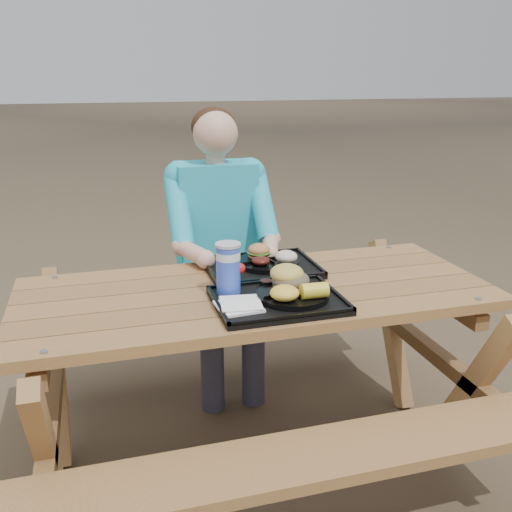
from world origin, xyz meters
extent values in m
plane|color=#999999|center=(0.00, 0.00, 0.00)|extent=(60.00, 60.00, 0.00)
cube|color=black|center=(0.03, -0.17, 0.76)|extent=(0.45, 0.35, 0.02)
cube|color=black|center=(0.08, 0.19, 0.76)|extent=(0.45, 0.35, 0.02)
cylinder|color=black|center=(0.09, -0.18, 0.78)|extent=(0.26, 0.26, 0.02)
cylinder|color=black|center=(0.11, 0.20, 0.78)|extent=(0.26, 0.26, 0.02)
cube|color=white|center=(-0.12, -0.21, 0.78)|extent=(0.16, 0.16, 0.02)
cylinder|color=blue|center=(-0.12, -0.06, 0.86)|extent=(0.09, 0.09, 0.18)
cylinder|color=#320805|center=(0.02, -0.06, 0.79)|extent=(0.05, 0.05, 0.03)
cylinder|color=yellow|center=(0.10, -0.04, 0.79)|extent=(0.06, 0.06, 0.03)
ellipsoid|color=yellow|center=(0.04, -0.23, 0.82)|extent=(0.10, 0.10, 0.05)
cube|color=black|center=(-0.08, 0.20, 0.77)|extent=(0.05, 0.15, 0.01)
ellipsoid|color=#4A170E|center=(0.06, 0.15, 0.81)|extent=(0.08, 0.08, 0.03)
ellipsoid|color=beige|center=(0.17, 0.15, 0.82)|extent=(0.09, 0.09, 0.05)
camera|label=1|loc=(-0.56, -1.97, 1.54)|focal=40.00mm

